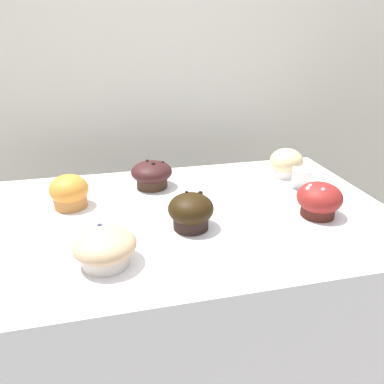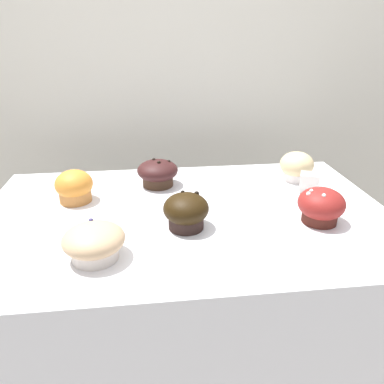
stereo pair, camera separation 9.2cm
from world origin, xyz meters
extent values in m
cube|color=beige|center=(0.00, 0.60, 0.90)|extent=(3.20, 0.10, 1.80)
cube|color=silver|center=(0.00, 0.00, 0.47)|extent=(1.00, 0.64, 0.94)
cylinder|color=#C37B3C|center=(-0.28, 0.10, 0.97)|extent=(0.08, 0.08, 0.05)
ellipsoid|color=orange|center=(-0.28, 0.10, 0.99)|extent=(0.10, 0.10, 0.07)
cylinder|color=#4C1E17|center=(0.30, -0.08, 0.97)|extent=(0.08, 0.08, 0.05)
ellipsoid|color=maroon|center=(0.30, -0.08, 0.99)|extent=(0.11, 0.11, 0.07)
sphere|color=white|center=(0.29, -0.11, 1.02)|extent=(0.01, 0.01, 0.01)
sphere|color=white|center=(0.28, -0.08, 1.02)|extent=(0.01, 0.01, 0.01)
sphere|color=white|center=(0.27, -0.09, 1.02)|extent=(0.01, 0.01, 0.01)
cylinder|color=black|center=(-0.01, -0.07, 0.97)|extent=(0.08, 0.08, 0.05)
ellipsoid|color=black|center=(-0.01, -0.07, 0.99)|extent=(0.10, 0.10, 0.07)
sphere|color=black|center=(0.02, -0.05, 1.02)|extent=(0.01, 0.01, 0.01)
sphere|color=black|center=(-0.01, -0.05, 1.02)|extent=(0.01, 0.01, 0.01)
cylinder|color=white|center=(0.34, 0.17, 0.97)|extent=(0.07, 0.07, 0.05)
ellipsoid|color=#D9BB86|center=(0.34, 0.17, 0.99)|extent=(0.10, 0.10, 0.07)
cylinder|color=#3E291C|center=(-0.06, 0.18, 0.97)|extent=(0.09, 0.09, 0.05)
ellipsoid|color=#331616|center=(-0.06, 0.18, 0.99)|extent=(0.12, 0.12, 0.06)
sphere|color=black|center=(-0.06, 0.17, 1.02)|extent=(0.01, 0.01, 0.01)
sphere|color=black|center=(-0.03, 0.19, 1.01)|extent=(0.01, 0.01, 0.01)
sphere|color=black|center=(-0.07, 0.19, 1.02)|extent=(0.01, 0.01, 0.01)
cylinder|color=silver|center=(-0.20, -0.17, 0.96)|extent=(0.09, 0.09, 0.04)
ellipsoid|color=tan|center=(-0.20, -0.17, 0.99)|extent=(0.12, 0.12, 0.06)
sphere|color=navy|center=(-0.20, -0.14, 1.01)|extent=(0.01, 0.01, 0.01)
cube|color=white|center=(0.34, 0.08, 0.97)|extent=(0.05, 0.04, 0.06)
cube|color=silver|center=(0.33, 0.06, 0.97)|extent=(0.05, 0.04, 0.06)
camera|label=1|loc=(-0.17, -0.80, 1.36)|focal=35.00mm
camera|label=2|loc=(-0.08, -0.81, 1.36)|focal=35.00mm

